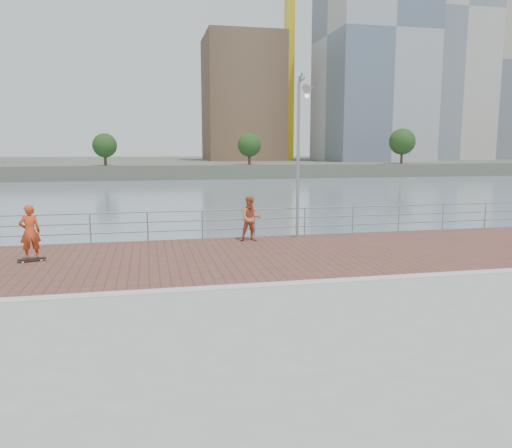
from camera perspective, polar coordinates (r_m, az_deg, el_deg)
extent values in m
plane|color=slate|center=(13.43, 1.87, -15.37)|extent=(400.00, 400.00, 0.00)
cube|color=gray|center=(8.74, 10.54, -22.22)|extent=(40.00, 24.00, 2.00)
cube|color=brown|center=(16.15, -1.20, -3.69)|extent=(40.00, 6.80, 0.02)
cube|color=#B7B5AD|center=(12.73, 1.92, -6.99)|extent=(40.00, 0.40, 0.06)
cube|color=#4C5142|center=(134.49, -11.00, 6.73)|extent=(320.00, 95.00, 2.50)
cylinder|color=#8C9EA8|center=(19.56, -24.40, -0.68)|extent=(0.06, 0.06, 1.10)
cylinder|color=#8C9EA8|center=(19.23, -18.41, -0.50)|extent=(0.06, 0.06, 1.10)
cylinder|color=#8C9EA8|center=(19.11, -12.29, -0.31)|extent=(0.06, 0.06, 1.10)
cylinder|color=#8C9EA8|center=(19.21, -6.16, -0.11)|extent=(0.06, 0.06, 1.10)
cylinder|color=#8C9EA8|center=(19.53, -0.16, 0.09)|extent=(0.06, 0.06, 1.10)
cylinder|color=#8C9EA8|center=(20.06, 5.58, 0.27)|extent=(0.06, 0.06, 1.10)
cylinder|color=#8C9EA8|center=(20.77, 10.98, 0.44)|extent=(0.06, 0.06, 1.10)
cylinder|color=#8C9EA8|center=(21.66, 15.99, 0.60)|extent=(0.06, 0.06, 1.10)
cylinder|color=#8C9EA8|center=(22.70, 20.56, 0.74)|extent=(0.06, 0.06, 1.10)
cylinder|color=#8C9EA8|center=(23.87, 24.71, 0.86)|extent=(0.06, 0.06, 1.10)
cylinder|color=#8C9EA8|center=(19.27, -3.15, 1.61)|extent=(39.00, 0.05, 0.05)
cylinder|color=#8C9EA8|center=(19.32, -3.14, 0.51)|extent=(39.00, 0.05, 0.05)
cylinder|color=#8C9EA8|center=(19.37, -3.13, -0.56)|extent=(39.00, 0.05, 0.05)
cylinder|color=gray|center=(19.23, 4.82, 7.10)|extent=(0.12, 0.12, 5.90)
cylinder|color=gray|center=(18.91, 5.39, 16.02)|extent=(0.07, 0.98, 0.07)
cone|color=#B2B2AD|center=(18.42, 5.86, 15.60)|extent=(0.43, 0.43, 0.34)
cube|color=black|center=(16.81, -24.25, -3.67)|extent=(0.84, 0.44, 0.03)
cylinder|color=beige|center=(16.73, -25.11, -3.94)|extent=(0.07, 0.06, 0.06)
cylinder|color=beige|center=(16.77, -23.33, -3.80)|extent=(0.07, 0.06, 0.06)
cylinder|color=beige|center=(16.87, -25.15, -3.85)|extent=(0.07, 0.06, 0.06)
cylinder|color=beige|center=(16.91, -23.39, -3.70)|extent=(0.07, 0.06, 0.06)
imported|color=#CF431B|center=(16.66, -24.43, -0.83)|extent=(0.70, 0.56, 1.67)
imported|color=#C45D39|center=(18.61, -0.59, 0.63)|extent=(0.83, 0.65, 1.68)
cube|color=gold|center=(122.49, 3.83, 19.03)|extent=(2.00, 2.00, 50.00)
cube|color=brown|center=(124.59, -1.56, 14.09)|extent=(18.00, 18.00, 29.42)
cube|color=#9E9EA3|center=(123.66, 13.24, 20.03)|extent=(22.00, 22.00, 55.52)
cube|color=#B2ADA3|center=(145.24, 20.76, 21.32)|extent=(20.00, 20.00, 72.13)
cube|color=#ADA38E|center=(161.91, 26.27, 15.83)|extent=(24.00, 22.00, 51.07)
cylinder|color=#473323|center=(89.17, -16.86, 7.43)|extent=(0.50, 0.50, 3.18)
sphere|color=#193814|center=(89.16, -16.91, 8.60)|extent=(4.09, 4.09, 4.09)
cylinder|color=#473323|center=(90.70, -0.77, 7.85)|extent=(0.50, 0.50, 3.29)
sphere|color=#193814|center=(90.69, -0.77, 9.03)|extent=(4.22, 4.22, 4.22)
cylinder|color=#473323|center=(101.03, 16.31, 7.77)|extent=(0.50, 0.50, 3.91)
sphere|color=#193814|center=(101.03, 16.37, 9.03)|extent=(5.03, 5.03, 5.03)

